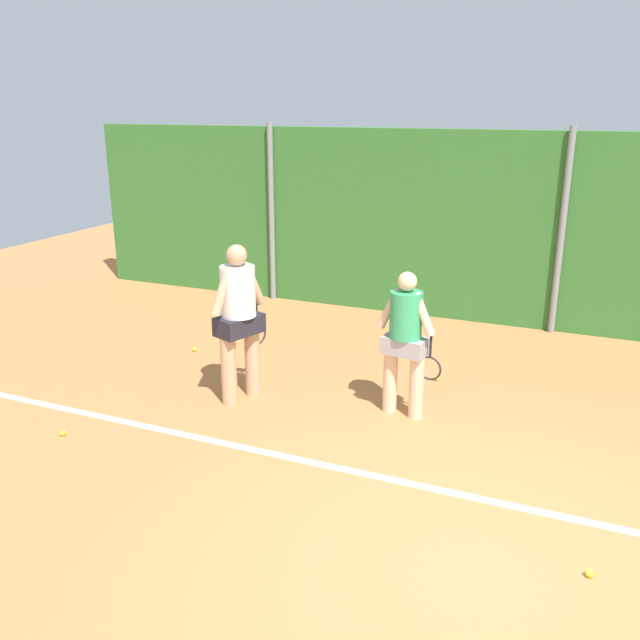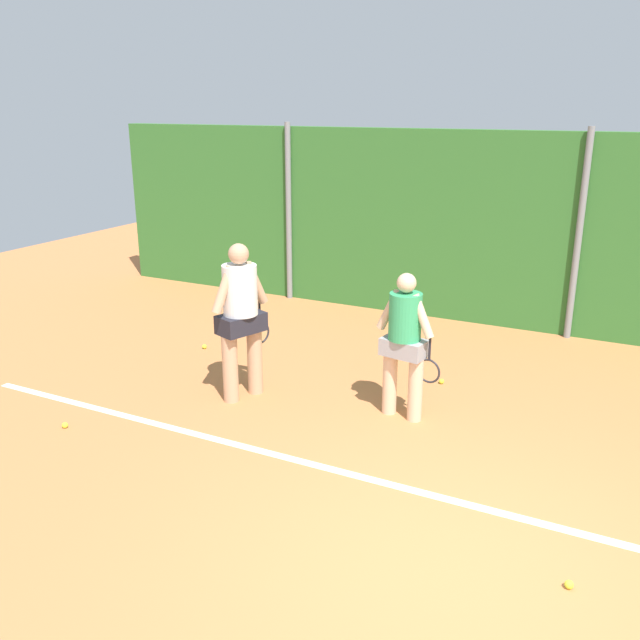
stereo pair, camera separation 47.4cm
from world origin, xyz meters
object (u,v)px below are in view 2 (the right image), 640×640
object	(u,v)px
player_midcourt	(405,339)
tennis_ball_12	(204,347)
player_foreground_near	(241,313)
tennis_ball_9	(65,425)
tennis_ball_3	(569,585)
tennis_ball_4	(442,381)

from	to	relation	value
player_midcourt	tennis_ball_12	distance (m)	3.55
player_foreground_near	tennis_ball_9	distance (m)	2.31
player_midcourt	tennis_ball_3	world-z (taller)	player_midcourt
tennis_ball_4	tennis_ball_12	world-z (taller)	same
player_midcourt	player_foreground_near	bearing A→B (deg)	-160.59
player_foreground_near	tennis_ball_4	bearing A→B (deg)	-34.55
tennis_ball_4	tennis_ball_12	bearing A→B (deg)	-174.93
player_foreground_near	tennis_ball_12	size ratio (longest dim) A/B	28.74
player_foreground_near	player_midcourt	bearing A→B (deg)	-59.62
tennis_ball_3	tennis_ball_4	size ratio (longest dim) A/B	1.00
tennis_ball_3	tennis_ball_4	bearing A→B (deg)	121.04
player_midcourt	tennis_ball_3	size ratio (longest dim) A/B	25.50
player_foreground_near	player_midcourt	size ratio (longest dim) A/B	1.13
tennis_ball_9	tennis_ball_12	xyz separation A→B (m)	(-0.12, 2.76, 0.00)
tennis_ball_9	tennis_ball_12	bearing A→B (deg)	92.55
tennis_ball_4	player_foreground_near	bearing A→B (deg)	-144.58
tennis_ball_9	player_midcourt	bearing A→B (deg)	31.31
player_foreground_near	tennis_ball_9	size ratio (longest dim) A/B	28.74
player_foreground_near	tennis_ball_9	world-z (taller)	player_foreground_near
player_foreground_near	tennis_ball_4	xyz separation A→B (m)	(2.05, 1.46, -1.03)
tennis_ball_3	tennis_ball_4	world-z (taller)	same
tennis_ball_3	tennis_ball_4	xyz separation A→B (m)	(-1.97, 3.28, 0.00)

